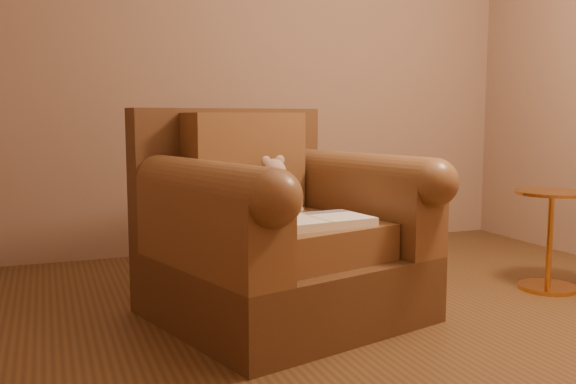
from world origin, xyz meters
name	(u,v)px	position (x,y,z in m)	size (l,w,h in m)	color
floor	(393,334)	(0.00, 0.00, 0.00)	(4.00, 4.00, 0.00)	brown
armchair	(278,236)	(-0.38, 0.46, 0.39)	(1.36, 1.32, 1.00)	#4F311A
teddy_bear	(277,192)	(-0.34, 0.57, 0.59)	(0.21, 0.25, 0.30)	tan
guidebook	(315,221)	(-0.30, 0.18, 0.50)	(0.52, 0.36, 0.04)	beige
side_table	(550,237)	(1.17, 0.34, 0.30)	(0.39, 0.39, 0.55)	#CF8A38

